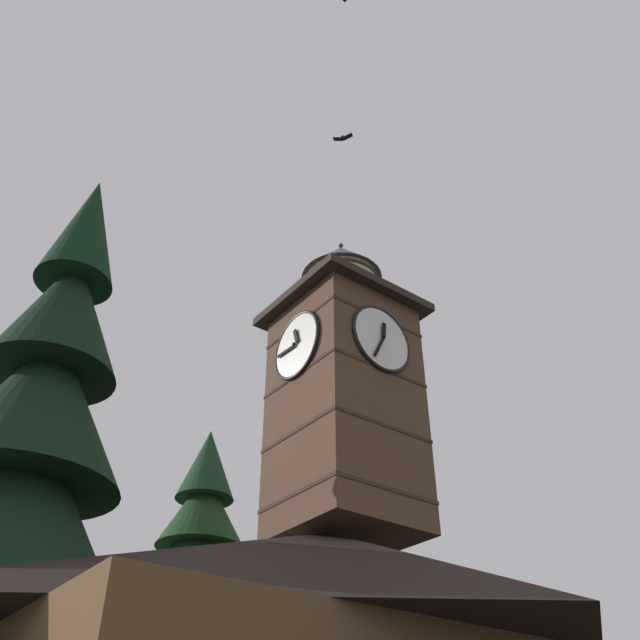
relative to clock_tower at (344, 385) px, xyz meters
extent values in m
pyramid|color=black|center=(0.71, 0.13, -5.77)|extent=(14.32, 9.56, 2.81)
cube|color=brown|center=(-0.01, -0.01, -1.02)|extent=(3.23, 3.23, 6.69)
cube|color=#3C291C|center=(-0.01, -0.01, -3.56)|extent=(3.27, 3.27, 0.10)
cube|color=#3C291C|center=(-0.01, -0.01, -1.89)|extent=(3.27, 3.27, 0.10)
cube|color=#3C291C|center=(-0.01, -0.01, -0.21)|extent=(3.27, 3.27, 0.10)
cube|color=#3C291C|center=(-0.01, -0.01, 1.46)|extent=(3.27, 3.27, 0.10)
cylinder|color=white|center=(-0.01, 1.63, 0.71)|extent=(1.96, 0.10, 1.96)
torus|color=black|center=(-0.01, 1.65, 0.71)|extent=(2.06, 0.10, 2.06)
cube|color=black|center=(-0.04, 1.73, 0.95)|extent=(0.17, 0.04, 0.50)
cube|color=black|center=(0.17, 1.73, 0.35)|extent=(0.43, 0.04, 0.75)
sphere|color=black|center=(-0.01, 1.74, 0.71)|extent=(0.10, 0.10, 0.10)
cylinder|color=white|center=(1.63, -0.01, 0.71)|extent=(0.10, 1.96, 1.96)
torus|color=black|center=(1.65, -0.01, 0.71)|extent=(0.10, 2.06, 2.06)
cube|color=black|center=(1.73, 0.05, 0.94)|extent=(0.04, 0.25, 0.50)
cube|color=black|center=(1.73, -0.42, 0.68)|extent=(0.04, 0.81, 0.12)
sphere|color=black|center=(1.74, -0.01, 0.71)|extent=(0.10, 0.10, 0.10)
cube|color=#2D231E|center=(-0.01, -0.01, 2.45)|extent=(3.93, 3.93, 0.25)
cylinder|color=tan|center=(-0.01, -0.01, 3.22)|extent=(2.23, 2.23, 1.29)
cylinder|color=#2D2319|center=(-0.01, -0.01, 2.74)|extent=(2.29, 2.29, 0.10)
cylinder|color=#2D2319|center=(-0.01, -0.01, 3.06)|extent=(2.29, 2.29, 0.10)
cylinder|color=#2D2319|center=(-0.01, -0.01, 3.38)|extent=(2.29, 2.29, 0.10)
cylinder|color=#2D2319|center=(-0.01, -0.01, 3.70)|extent=(2.29, 2.29, 0.10)
cone|color=#424C5B|center=(-0.01, -0.01, 4.51)|extent=(2.53, 2.53, 1.29)
sphere|color=#2D3847|center=(-0.01, -0.01, 5.25)|extent=(0.16, 0.16, 0.16)
cone|color=#1B3C21|center=(-0.04, -7.90, -4.75)|extent=(4.86, 4.86, 2.48)
cone|color=#163E22|center=(-0.04, -7.90, -2.81)|extent=(3.93, 3.93, 3.00)
cone|color=#19391A|center=(-0.04, -7.90, -1.31)|extent=(2.99, 2.99, 2.65)
cone|color=#17381E|center=(-0.04, -7.90, 0.36)|extent=(2.06, 2.06, 2.64)
cone|color=black|center=(7.34, -2.23, -4.59)|extent=(5.47, 5.47, 4.69)
cone|color=black|center=(7.34, -2.23, -2.05)|extent=(4.32, 4.32, 4.13)
cone|color=black|center=(7.34, -2.23, 0.59)|extent=(3.17, 3.17, 3.73)
cone|color=black|center=(7.34, -2.23, 3.47)|extent=(2.03, 2.03, 3.82)
sphere|color=silver|center=(-11.45, -40.63, 1.00)|extent=(1.83, 1.83, 1.83)
ellipsoid|color=black|center=(1.60, 2.17, 7.31)|extent=(0.22, 0.20, 0.11)
cube|color=black|center=(1.50, 2.30, 7.31)|extent=(0.29, 0.33, 0.14)
cube|color=black|center=(1.69, 2.05, 7.31)|extent=(0.29, 0.33, 0.14)
camera|label=1|loc=(10.75, 13.12, -9.74)|focal=38.74mm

